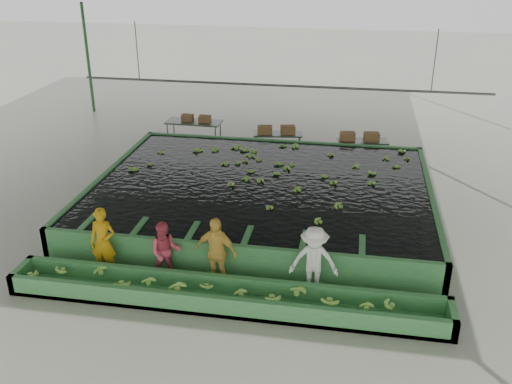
% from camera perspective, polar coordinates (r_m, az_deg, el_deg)
% --- Properties ---
extents(ground, '(80.00, 80.00, 0.00)m').
position_cam_1_polar(ground, '(16.15, -0.31, -3.96)').
color(ground, gray).
rests_on(ground, ground).
extents(shed_roof, '(20.00, 22.00, 0.04)m').
position_cam_1_polar(shed_roof, '(14.49, -0.36, 13.79)').
color(shed_roof, '#999A9B').
rests_on(shed_roof, shed_posts).
extents(shed_posts, '(20.00, 22.00, 5.00)m').
position_cam_1_polar(shed_posts, '(15.13, -0.33, 4.43)').
color(shed_posts, '#285F30').
rests_on(shed_posts, ground).
extents(flotation_tank, '(10.00, 8.00, 0.90)m').
position_cam_1_polar(flotation_tank, '(17.27, 0.58, -0.34)').
color(flotation_tank, '#3C8342').
rests_on(flotation_tank, ground).
extents(tank_water, '(9.70, 7.70, 0.00)m').
position_cam_1_polar(tank_water, '(17.11, 0.59, 0.88)').
color(tank_water, black).
rests_on(tank_water, flotation_tank).
extents(sorting_trough, '(10.00, 1.00, 0.50)m').
position_cam_1_polar(sorting_trough, '(13.00, -3.23, -10.32)').
color(sorting_trough, '#3C8342').
rests_on(sorting_trough, ground).
extents(cableway_rail, '(0.08, 0.08, 14.00)m').
position_cam_1_polar(cableway_rail, '(19.73, 2.33, 10.60)').
color(cableway_rail, '#59605B').
rests_on(cableway_rail, shed_roof).
extents(rail_hanger_left, '(0.04, 0.04, 2.00)m').
position_cam_1_polar(rail_hanger_left, '(20.79, -11.80, 13.64)').
color(rail_hanger_left, '#59605B').
rests_on(rail_hanger_left, shed_roof).
extents(rail_hanger_right, '(0.04, 0.04, 2.00)m').
position_cam_1_polar(rail_hanger_right, '(19.50, 17.45, 12.40)').
color(rail_hanger_right, '#59605B').
rests_on(rail_hanger_right, shed_roof).
extents(worker_a, '(0.65, 0.43, 1.75)m').
position_cam_1_polar(worker_a, '(14.28, -15.04, -4.86)').
color(worker_a, '#C68C0E').
rests_on(worker_a, ground).
extents(worker_b, '(0.88, 0.76, 1.53)m').
position_cam_1_polar(worker_b, '(13.78, -9.05, -5.93)').
color(worker_b, '#D04155').
rests_on(worker_b, ground).
extents(worker_c, '(1.10, 0.62, 1.77)m').
position_cam_1_polar(worker_c, '(13.39, -4.04, -6.01)').
color(worker_c, '#F1C14A').
rests_on(worker_c, ground).
extents(worker_d, '(1.16, 0.72, 1.73)m').
position_cam_1_polar(worker_d, '(13.09, 5.80, -6.95)').
color(worker_d, white).
rests_on(worker_d, ground).
extents(packing_table_left, '(2.19, 0.91, 0.99)m').
position_cam_1_polar(packing_table_left, '(22.90, -6.20, 5.87)').
color(packing_table_left, '#59605B').
rests_on(packing_table_left, ground).
extents(packing_table_mid, '(1.92, 0.98, 0.84)m').
position_cam_1_polar(packing_table_mid, '(21.81, 2.18, 4.85)').
color(packing_table_mid, '#59605B').
rests_on(packing_table_mid, ground).
extents(packing_table_right, '(1.92, 1.02, 0.83)m').
position_cam_1_polar(packing_table_right, '(21.38, 10.53, 4.04)').
color(packing_table_right, '#59605B').
rests_on(packing_table_right, ground).
extents(box_stack_left, '(1.17, 0.37, 0.25)m').
position_cam_1_polar(box_stack_left, '(22.73, -5.99, 7.05)').
color(box_stack_left, brown).
rests_on(box_stack_left, packing_table_left).
extents(box_stack_mid, '(1.46, 0.67, 0.30)m').
position_cam_1_polar(box_stack_mid, '(21.61, 2.04, 5.84)').
color(box_stack_mid, brown).
rests_on(box_stack_mid, packing_table_mid).
extents(box_stack_right, '(1.45, 0.57, 0.30)m').
position_cam_1_polar(box_stack_right, '(21.20, 10.28, 5.08)').
color(box_stack_right, brown).
rests_on(box_stack_right, packing_table_right).
extents(floating_bananas, '(8.25, 5.62, 0.11)m').
position_cam_1_polar(floating_bananas, '(17.84, 1.02, 1.88)').
color(floating_bananas, '#82C247').
rests_on(floating_bananas, tank_water).
extents(trough_bananas, '(9.39, 0.63, 0.13)m').
position_cam_1_polar(trough_bananas, '(12.92, -3.24, -9.77)').
color(trough_bananas, '#82C247').
rests_on(trough_bananas, sorting_trough).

